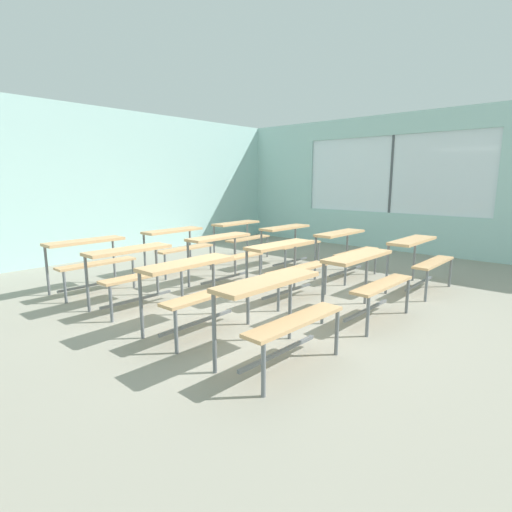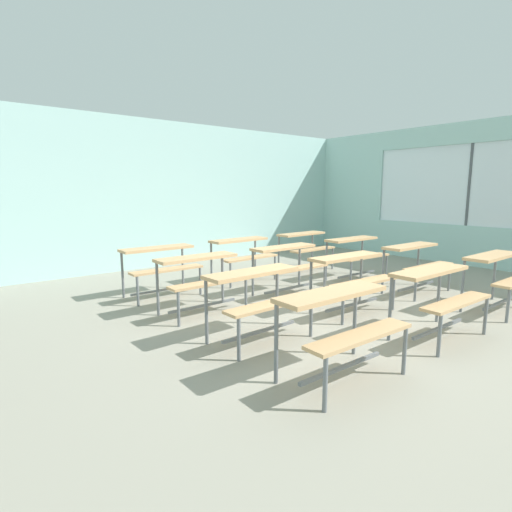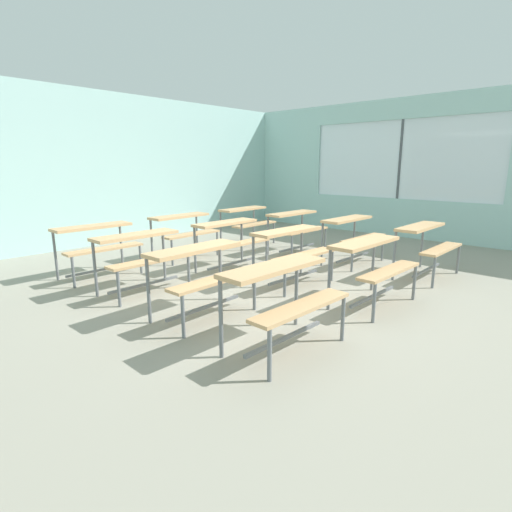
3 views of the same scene
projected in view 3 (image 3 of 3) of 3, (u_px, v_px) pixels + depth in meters
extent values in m
cube|color=gray|center=(268.00, 290.00, 5.27)|extent=(10.00, 9.00, 0.05)
cube|color=#A8D1CC|center=(97.00, 170.00, 7.90)|extent=(10.00, 0.12, 3.00)
cube|color=#A8D1CC|center=(418.00, 219.00, 8.74)|extent=(0.12, 9.00, 0.85)
cube|color=#A8D1CC|center=(428.00, 106.00, 8.22)|extent=(0.12, 9.00, 0.45)
cube|color=#A8D1CC|center=(291.00, 161.00, 10.81)|extent=(0.12, 1.90, 1.70)
cube|color=white|center=(400.00, 160.00, 8.79)|extent=(0.02, 4.20, 1.70)
cube|color=#4C5156|center=(400.00, 160.00, 8.79)|extent=(0.06, 0.05, 1.70)
cube|color=tan|center=(274.00, 268.00, 3.49)|extent=(1.11, 0.35, 0.04)
cube|color=tan|center=(302.00, 307.00, 3.33)|extent=(1.11, 0.25, 0.03)
cylinder|color=slate|center=(221.00, 317.00, 3.31)|extent=(0.04, 0.04, 0.72)
cylinder|color=slate|center=(296.00, 291.00, 4.01)|extent=(0.04, 0.04, 0.72)
cylinder|color=slate|center=(269.00, 354.00, 2.97)|extent=(0.04, 0.04, 0.44)
cylinder|color=slate|center=(343.00, 318.00, 3.67)|extent=(0.04, 0.04, 0.44)
cube|color=slate|center=(285.00, 338.00, 3.53)|extent=(1.00, 0.06, 0.03)
cube|color=tan|center=(365.00, 243.00, 4.60)|extent=(1.11, 0.34, 0.04)
cube|color=tan|center=(390.00, 271.00, 4.45)|extent=(1.10, 0.24, 0.03)
cylinder|color=slate|center=(329.00, 279.00, 4.42)|extent=(0.04, 0.04, 0.72)
cylinder|color=slate|center=(373.00, 263.00, 5.13)|extent=(0.04, 0.04, 0.72)
cylinder|color=slate|center=(374.00, 302.00, 4.08)|extent=(0.04, 0.04, 0.44)
cylinder|color=slate|center=(414.00, 282.00, 4.79)|extent=(0.04, 0.04, 0.44)
cube|color=slate|center=(373.00, 296.00, 4.64)|extent=(1.00, 0.05, 0.03)
cube|color=tan|center=(421.00, 227.00, 5.75)|extent=(1.10, 0.33, 0.04)
cube|color=tan|center=(442.00, 249.00, 5.60)|extent=(1.10, 0.23, 0.03)
cylinder|color=slate|center=(394.00, 255.00, 5.57)|extent=(0.04, 0.04, 0.72)
cylinder|color=slate|center=(422.00, 245.00, 6.28)|extent=(0.04, 0.04, 0.72)
cylinder|color=slate|center=(434.00, 272.00, 5.24)|extent=(0.04, 0.04, 0.44)
cylinder|color=slate|center=(458.00, 259.00, 5.95)|extent=(0.04, 0.04, 0.44)
cube|color=slate|center=(426.00, 270.00, 5.80)|extent=(1.00, 0.04, 0.03)
cube|color=tan|center=(194.00, 249.00, 4.24)|extent=(1.11, 0.34, 0.04)
cube|color=tan|center=(215.00, 280.00, 4.09)|extent=(1.10, 0.24, 0.03)
cylinder|color=slate|center=(148.00, 290.00, 4.04)|extent=(0.04, 0.04, 0.72)
cylinder|color=slate|center=(220.00, 270.00, 4.77)|extent=(0.04, 0.04, 0.72)
cylinder|color=slate|center=(183.00, 316.00, 3.72)|extent=(0.04, 0.04, 0.44)
cylinder|color=slate|center=(254.00, 291.00, 4.45)|extent=(0.04, 0.04, 0.44)
cube|color=slate|center=(205.00, 307.00, 4.29)|extent=(1.00, 0.05, 0.03)
cube|color=tan|center=(287.00, 231.00, 5.40)|extent=(1.11, 0.37, 0.04)
cube|color=tan|center=(305.00, 255.00, 5.24)|extent=(1.11, 0.27, 0.03)
cylinder|color=slate|center=(253.00, 261.00, 5.23)|extent=(0.04, 0.04, 0.72)
cylinder|color=slate|center=(301.00, 250.00, 5.92)|extent=(0.04, 0.04, 0.72)
cylinder|color=slate|center=(285.00, 280.00, 4.88)|extent=(0.04, 0.04, 0.44)
cylinder|color=slate|center=(332.00, 266.00, 5.57)|extent=(0.04, 0.04, 0.44)
cube|color=slate|center=(294.00, 277.00, 5.44)|extent=(1.00, 0.07, 0.03)
cube|color=tan|center=(347.00, 219.00, 6.56)|extent=(1.10, 0.33, 0.04)
cube|color=tan|center=(364.00, 238.00, 6.41)|extent=(1.10, 0.23, 0.03)
cylinder|color=slate|center=(322.00, 244.00, 6.38)|extent=(0.04, 0.04, 0.72)
cylinder|color=slate|center=(354.00, 236.00, 7.09)|extent=(0.04, 0.04, 0.72)
cylinder|color=slate|center=(352.00, 258.00, 6.04)|extent=(0.04, 0.04, 0.44)
cylinder|color=slate|center=(382.00, 248.00, 6.75)|extent=(0.04, 0.04, 0.44)
cube|color=slate|center=(353.00, 257.00, 6.60)|extent=(1.00, 0.04, 0.03)
cube|color=tan|center=(136.00, 235.00, 5.06)|extent=(1.10, 0.32, 0.04)
cube|color=tan|center=(151.00, 261.00, 4.91)|extent=(1.10, 0.22, 0.03)
cylinder|color=slate|center=(95.00, 268.00, 4.87)|extent=(0.04, 0.04, 0.72)
cylinder|color=slate|center=(164.00, 255.00, 5.59)|extent=(0.04, 0.04, 0.72)
cylinder|color=slate|center=(119.00, 288.00, 4.54)|extent=(0.04, 0.04, 0.44)
cylinder|color=slate|center=(189.00, 272.00, 5.26)|extent=(0.04, 0.04, 0.44)
cube|color=slate|center=(145.00, 284.00, 5.11)|extent=(1.00, 0.03, 0.03)
cube|color=tan|center=(225.00, 223.00, 6.14)|extent=(1.10, 0.33, 0.04)
cube|color=tan|center=(240.00, 243.00, 5.99)|extent=(1.10, 0.23, 0.03)
cylinder|color=slate|center=(195.00, 249.00, 5.95)|extent=(0.04, 0.04, 0.72)
cylinder|color=slate|center=(242.00, 240.00, 6.67)|extent=(0.04, 0.04, 0.72)
cylinder|color=slate|center=(220.00, 265.00, 5.62)|extent=(0.04, 0.04, 0.44)
cylinder|color=slate|center=(267.00, 253.00, 6.35)|extent=(0.04, 0.04, 0.44)
cube|color=slate|center=(232.00, 263.00, 6.19)|extent=(1.00, 0.04, 0.03)
cube|color=tan|center=(292.00, 213.00, 7.33)|extent=(1.11, 0.34, 0.04)
cube|color=tan|center=(306.00, 230.00, 7.18)|extent=(1.10, 0.24, 0.03)
cylinder|color=slate|center=(268.00, 235.00, 7.15)|extent=(0.04, 0.04, 0.72)
cylinder|color=slate|center=(302.00, 229.00, 7.86)|extent=(0.04, 0.04, 0.72)
cylinder|color=slate|center=(292.00, 247.00, 6.81)|extent=(0.04, 0.04, 0.44)
cylinder|color=slate|center=(325.00, 239.00, 7.52)|extent=(0.04, 0.04, 0.44)
cube|color=slate|center=(297.00, 247.00, 7.37)|extent=(1.00, 0.05, 0.03)
cube|color=tan|center=(92.00, 227.00, 5.76)|extent=(1.10, 0.32, 0.04)
cube|color=tan|center=(105.00, 249.00, 5.61)|extent=(1.10, 0.22, 0.03)
cylinder|color=slate|center=(55.00, 255.00, 5.58)|extent=(0.04, 0.04, 0.72)
cylinder|color=slate|center=(121.00, 245.00, 6.29)|extent=(0.04, 0.04, 0.72)
cylinder|color=slate|center=(73.00, 272.00, 5.25)|extent=(0.04, 0.04, 0.44)
cylinder|color=slate|center=(141.00, 259.00, 5.96)|extent=(0.04, 0.04, 0.44)
cube|color=slate|center=(101.00, 270.00, 5.81)|extent=(1.00, 0.03, 0.03)
cube|color=tan|center=(179.00, 216.00, 6.93)|extent=(1.11, 0.35, 0.04)
cube|color=tan|center=(192.00, 234.00, 6.79)|extent=(1.11, 0.25, 0.03)
cylinder|color=slate|center=(152.00, 240.00, 6.74)|extent=(0.04, 0.04, 0.72)
cylinder|color=slate|center=(197.00, 232.00, 7.47)|extent=(0.04, 0.04, 0.72)
cylinder|color=slate|center=(172.00, 252.00, 6.42)|extent=(0.04, 0.04, 0.44)
cylinder|color=slate|center=(217.00, 243.00, 7.15)|extent=(0.04, 0.04, 0.44)
cube|color=slate|center=(186.00, 252.00, 6.98)|extent=(1.00, 0.06, 0.03)
cube|color=tan|center=(243.00, 209.00, 8.05)|extent=(1.11, 0.36, 0.04)
cube|color=tan|center=(255.00, 224.00, 7.91)|extent=(1.11, 0.26, 0.03)
cylinder|color=slate|center=(221.00, 229.00, 7.85)|extent=(0.04, 0.04, 0.72)
cylinder|color=slate|center=(254.00, 223.00, 8.59)|extent=(0.04, 0.04, 0.72)
cylinder|color=slate|center=(241.00, 239.00, 7.54)|extent=(0.04, 0.04, 0.44)
cylinder|color=slate|center=(274.00, 232.00, 8.28)|extent=(0.04, 0.04, 0.44)
cube|color=slate|center=(248.00, 240.00, 8.11)|extent=(1.00, 0.07, 0.03)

